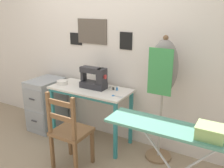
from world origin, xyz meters
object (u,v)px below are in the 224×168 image
(scissors, at_px, (116,96))
(dress_form, at_px, (163,74))
(thread_spool_mid_table, at_px, (113,88))
(wooden_chair, at_px, (70,132))
(thread_spool_near_machine, at_px, (110,88))
(sewing_machine, at_px, (95,79))
(filing_cabinet, at_px, (46,104))
(storage_box, at_px, (211,132))
(thread_spool_far_edge, at_px, (117,89))
(ironing_board, at_px, (178,134))
(fabric_bowl, at_px, (62,82))

(scissors, relative_size, dress_form, 0.10)
(thread_spool_mid_table, relative_size, wooden_chair, 0.05)
(thread_spool_near_machine, bearing_deg, sewing_machine, -161.84)
(wooden_chair, relative_size, filing_cabinet, 1.23)
(thread_spool_mid_table, relative_size, storage_box, 0.21)
(thread_spool_far_edge, height_order, dress_form, dress_form)
(wooden_chair, bearing_deg, scissors, 59.14)
(scissors, relative_size, storage_box, 0.68)
(wooden_chair, xyz_separation_m, ironing_board, (1.24, -0.10, 0.37))
(ironing_board, bearing_deg, thread_spool_far_edge, 141.72)
(thread_spool_mid_table, distance_m, storage_box, 1.57)
(fabric_bowl, xyz_separation_m, thread_spool_mid_table, (0.72, 0.15, -0.01))
(wooden_chair, xyz_separation_m, filing_cabinet, (-0.95, 0.60, -0.07))
(dress_form, bearing_deg, thread_spool_far_edge, 178.26)
(sewing_machine, relative_size, thread_spool_mid_table, 8.34)
(ironing_board, bearing_deg, dress_form, 117.88)
(thread_spool_near_machine, bearing_deg, dress_form, -1.08)
(dress_form, xyz_separation_m, storage_box, (0.66, -0.82, -0.17))
(thread_spool_far_edge, distance_m, filing_cabinet, 1.24)
(fabric_bowl, distance_m, storage_box, 2.16)
(scissors, bearing_deg, wooden_chair, -120.86)
(fabric_bowl, xyz_separation_m, thread_spool_far_edge, (0.78, 0.15, -0.01))
(thread_spool_near_machine, xyz_separation_m, filing_cabinet, (-1.07, -0.10, -0.41))
(sewing_machine, height_order, thread_spool_far_edge, sewing_machine)
(fabric_bowl, distance_m, filing_cabinet, 0.58)
(sewing_machine, xyz_separation_m, thread_spool_mid_table, (0.24, 0.07, -0.11))
(thread_spool_mid_table, bearing_deg, ironing_board, -36.81)
(wooden_chair, bearing_deg, thread_spool_near_machine, 80.34)
(filing_cabinet, bearing_deg, ironing_board, -17.67)
(wooden_chair, bearing_deg, fabric_bowl, 135.38)
(thread_spool_near_machine, height_order, ironing_board, ironing_board)
(filing_cabinet, relative_size, dress_form, 0.51)
(filing_cabinet, height_order, dress_form, dress_form)
(fabric_bowl, xyz_separation_m, filing_cabinet, (-0.39, 0.04, -0.42))
(filing_cabinet, distance_m, dress_form, 1.91)
(scissors, xyz_separation_m, ironing_board, (0.93, -0.61, 0.04))
(storage_box, bearing_deg, thread_spool_far_edge, 146.48)
(fabric_bowl, relative_size, dress_form, 0.10)
(storage_box, bearing_deg, thread_spool_mid_table, 147.62)
(wooden_chair, height_order, ironing_board, wooden_chair)
(sewing_machine, distance_m, scissors, 0.43)
(fabric_bowl, bearing_deg, storage_box, -18.51)
(thread_spool_near_machine, relative_size, dress_form, 0.02)
(fabric_bowl, height_order, dress_form, dress_form)
(wooden_chair, bearing_deg, ironing_board, -4.56)
(thread_spool_far_edge, distance_m, dress_form, 0.67)
(storage_box, bearing_deg, scissors, 151.40)
(scissors, xyz_separation_m, thread_spool_mid_table, (-0.14, 0.20, 0.02))
(thread_spool_mid_table, height_order, dress_form, dress_form)
(thread_spool_near_machine, relative_size, thread_spool_far_edge, 0.83)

